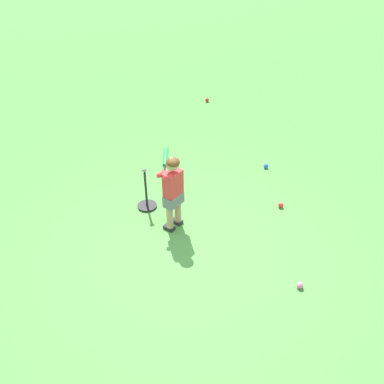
{
  "coord_description": "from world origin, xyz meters",
  "views": [
    {
      "loc": [
        3.06,
        -2.21,
        3.63
      ],
      "look_at": [
        -0.55,
        0.47,
        0.45
      ],
      "focal_mm": 38.54,
      "sensor_mm": 36.0,
      "label": 1
    }
  ],
  "objects_px": {
    "child_batter": "(172,186)",
    "play_ball_center_lawn": "(207,100)",
    "play_ball_far_left": "(300,285)",
    "batting_tee": "(147,201)",
    "play_ball_near_batter": "(281,205)",
    "play_ball_by_bucket": "(266,166)"
  },
  "relations": [
    {
      "from": "child_batter",
      "to": "play_ball_center_lawn",
      "type": "distance_m",
      "value": 4.34
    },
    {
      "from": "play_ball_far_left",
      "to": "batting_tee",
      "type": "distance_m",
      "value": 2.43
    },
    {
      "from": "play_ball_far_left",
      "to": "play_ball_center_lawn",
      "type": "height_order",
      "value": "play_ball_center_lawn"
    },
    {
      "from": "batting_tee",
      "to": "play_ball_far_left",
      "type": "bearing_deg",
      "value": 14.28
    },
    {
      "from": "play_ball_near_batter",
      "to": "play_ball_far_left",
      "type": "xyz_separation_m",
      "value": [
        1.19,
        -0.94,
        -0.0
      ]
    },
    {
      "from": "play_ball_near_batter",
      "to": "play_ball_center_lawn",
      "type": "bearing_deg",
      "value": 157.3
    },
    {
      "from": "play_ball_far_left",
      "to": "play_ball_by_bucket",
      "type": "xyz_separation_m",
      "value": [
        -2.09,
        1.54,
        -0.0
      ]
    },
    {
      "from": "child_batter",
      "to": "play_ball_by_bucket",
      "type": "distance_m",
      "value": 2.18
    },
    {
      "from": "play_ball_center_lawn",
      "to": "play_ball_by_bucket",
      "type": "bearing_deg",
      "value": -18.74
    },
    {
      "from": "play_ball_far_left",
      "to": "batting_tee",
      "type": "xyz_separation_m",
      "value": [
        -2.35,
        -0.6,
        0.07
      ]
    },
    {
      "from": "play_ball_far_left",
      "to": "play_ball_center_lawn",
      "type": "bearing_deg",
      "value": 152.96
    },
    {
      "from": "play_ball_near_batter",
      "to": "batting_tee",
      "type": "distance_m",
      "value": 1.94
    },
    {
      "from": "play_ball_near_batter",
      "to": "play_ball_center_lawn",
      "type": "height_order",
      "value": "play_ball_center_lawn"
    },
    {
      "from": "play_ball_far_left",
      "to": "play_ball_center_lawn",
      "type": "relative_size",
      "value": 0.93
    },
    {
      "from": "play_ball_far_left",
      "to": "play_ball_by_bucket",
      "type": "relative_size",
      "value": 1.0
    },
    {
      "from": "play_ball_by_bucket",
      "to": "batting_tee",
      "type": "bearing_deg",
      "value": -97.15
    },
    {
      "from": "child_batter",
      "to": "play_ball_far_left",
      "type": "distance_m",
      "value": 1.96
    },
    {
      "from": "child_batter",
      "to": "play_ball_near_batter",
      "type": "height_order",
      "value": "child_batter"
    },
    {
      "from": "play_ball_by_bucket",
      "to": "batting_tee",
      "type": "relative_size",
      "value": 0.12
    },
    {
      "from": "child_batter",
      "to": "play_ball_by_bucket",
      "type": "xyz_separation_m",
      "value": [
        -0.31,
        2.07,
        -0.61
      ]
    },
    {
      "from": "play_ball_near_batter",
      "to": "play_ball_center_lawn",
      "type": "xyz_separation_m",
      "value": [
        -3.66,
        1.53,
        0.0
      ]
    },
    {
      "from": "play_ball_far_left",
      "to": "batting_tee",
      "type": "height_order",
      "value": "batting_tee"
    }
  ]
}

